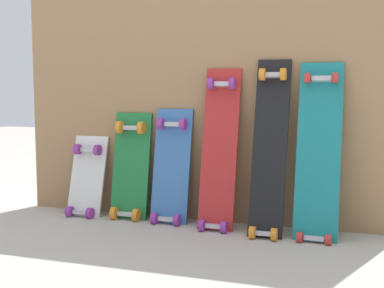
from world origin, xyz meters
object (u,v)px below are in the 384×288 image
object	(u,v)px
skateboard_white	(86,181)
skateboard_black	(269,153)
skateboard_green	(130,171)
skateboard_red	(219,155)
skateboard_blue	(171,172)
skateboard_teal	(318,157)

from	to	relation	value
skateboard_white	skateboard_black	world-z (taller)	skateboard_black
skateboard_white	skateboard_green	distance (m)	0.29
skateboard_white	skateboard_green	size ratio (longest dim) A/B	0.80
skateboard_red	skateboard_green	bearing A→B (deg)	176.23
skateboard_white	skateboard_black	xyz separation A→B (m)	(1.10, -0.05, 0.22)
skateboard_white	skateboard_blue	world-z (taller)	skateboard_blue
skateboard_green	skateboard_teal	xyz separation A→B (m)	(1.06, -0.05, 0.13)
skateboard_green	skateboard_red	xyz separation A→B (m)	(0.54, -0.04, 0.12)
skateboard_green	skateboard_black	world-z (taller)	skateboard_black
skateboard_blue	skateboard_white	bearing A→B (deg)	-179.07
skateboard_red	skateboard_black	bearing A→B (deg)	-6.05
skateboard_white	skateboard_red	xyz separation A→B (m)	(0.82, -0.02, 0.20)
skateboard_white	skateboard_red	size ratio (longest dim) A/B	0.58
skateboard_blue	skateboard_black	world-z (taller)	skateboard_black
skateboard_green	skateboard_blue	xyz separation A→B (m)	(0.26, -0.01, 0.01)
skateboard_green	skateboard_red	world-z (taller)	skateboard_red
skateboard_blue	skateboard_black	distance (m)	0.58
skateboard_red	skateboard_black	distance (m)	0.28
skateboard_black	skateboard_teal	size ratio (longest dim) A/B	1.01
skateboard_red	skateboard_white	bearing A→B (deg)	178.73
skateboard_white	skateboard_black	size ratio (longest dim) A/B	0.55
skateboard_white	skateboard_blue	bearing A→B (deg)	0.93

